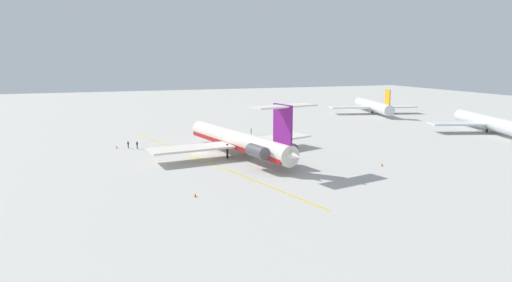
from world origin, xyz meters
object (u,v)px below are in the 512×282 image
at_px(airliner_far_left, 372,106).
at_px(ground_crew_near_tail, 278,131).
at_px(main_jetliner, 240,141).
at_px(safety_cone_wingtip, 117,147).
at_px(ground_crew_near_nose, 251,131).
at_px(ground_crew_starboard, 137,144).
at_px(ground_crew_portside, 128,144).
at_px(safety_cone_nose, 195,195).
at_px(airliner_mid_left, 486,122).
at_px(safety_cone_tail, 382,165).

xyz_separation_m(airliner_far_left, ground_crew_near_tail, (31.00, -50.12, -1.77)).
xyz_separation_m(main_jetliner, safety_cone_wingtip, (-17.42, -23.54, -2.99)).
bearing_deg(ground_crew_near_nose, ground_crew_starboard, 49.68).
xyz_separation_m(ground_crew_portside, safety_cone_wingtip, (-0.90, -2.44, -0.77)).
height_order(safety_cone_nose, safety_cone_wingtip, same).
bearing_deg(airliner_far_left, ground_crew_near_nose, 131.45).
bearing_deg(ground_crew_near_nose, main_jetliner, 100.61).
height_order(airliner_mid_left, ground_crew_portside, airliner_mid_left).
bearing_deg(ground_crew_near_nose, airliner_mid_left, -160.22).
bearing_deg(ground_crew_near_nose, ground_crew_near_tail, -156.81).
bearing_deg(ground_crew_portside, airliner_far_left, 147.91).
distance_m(ground_crew_near_nose, ground_crew_portside, 31.98).
height_order(ground_crew_near_nose, safety_cone_tail, ground_crew_near_nose).
bearing_deg(safety_cone_tail, safety_cone_nose, -79.86).
bearing_deg(airliner_far_left, ground_crew_near_tail, 135.80).
height_order(main_jetliner, airliner_mid_left, main_jetliner).
bearing_deg(ground_crew_near_tail, airliner_mid_left, -154.33).
bearing_deg(safety_cone_wingtip, safety_cone_tail, 53.66).
xyz_separation_m(ground_crew_near_tail, safety_cone_nose, (44.65, -31.29, -0.80)).
xyz_separation_m(airliner_far_left, ground_crew_near_nose, (29.60, -57.15, -1.71)).
bearing_deg(safety_cone_nose, airliner_far_left, 132.90).
xyz_separation_m(ground_crew_near_nose, safety_cone_wingtip, (5.71, -33.73, -0.86)).
distance_m(ground_crew_starboard, safety_cone_tail, 52.24).
bearing_deg(main_jetliner, airliner_mid_left, -97.33).
bearing_deg(main_jetliner, ground_crew_portside, 39.17).
bearing_deg(main_jetliner, ground_crew_starboard, 39.18).
relative_size(safety_cone_nose, safety_cone_wingtip, 1.00).
distance_m(airliner_mid_left, ground_crew_near_nose, 64.36).
bearing_deg(main_jetliner, safety_cone_nose, 135.68).
xyz_separation_m(ground_crew_portside, safety_cone_nose, (39.44, 7.03, -0.77)).
xyz_separation_m(airliner_far_left, ground_crew_starboard, (37.65, -86.61, -1.73)).
height_order(ground_crew_portside, safety_cone_wingtip, ground_crew_portside).
distance_m(main_jetliner, airliner_mid_left, 72.78).
relative_size(ground_crew_near_tail, safety_cone_wingtip, 3.09).
bearing_deg(airliner_far_left, ground_crew_portside, 126.34).
relative_size(ground_crew_near_nose, ground_crew_starboard, 1.02).
distance_m(ground_crew_near_tail, safety_cone_nose, 54.53).
height_order(ground_crew_near_tail, ground_crew_portside, ground_crew_near_tail).
bearing_deg(safety_cone_nose, main_jetliner, 148.45).
bearing_deg(airliner_far_left, safety_cone_tail, 161.05).
xyz_separation_m(airliner_mid_left, ground_crew_portside, (-9.63, -93.55, -1.77)).
bearing_deg(ground_crew_starboard, safety_cone_nose, 159.69).
xyz_separation_m(main_jetliner, ground_crew_near_nose, (-23.13, 10.19, -2.13)).
bearing_deg(airliner_far_left, safety_cone_wingtip, 125.30).
distance_m(ground_crew_portside, safety_cone_nose, 40.06).
xyz_separation_m(ground_crew_near_nose, ground_crew_portside, (6.61, -31.29, -0.09)).
distance_m(safety_cone_nose, safety_cone_wingtip, 41.43).
bearing_deg(safety_cone_wingtip, airliner_mid_left, 83.74).
relative_size(main_jetliner, ground_crew_starboard, 23.16).
bearing_deg(safety_cone_nose, safety_cone_wingtip, -166.79).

